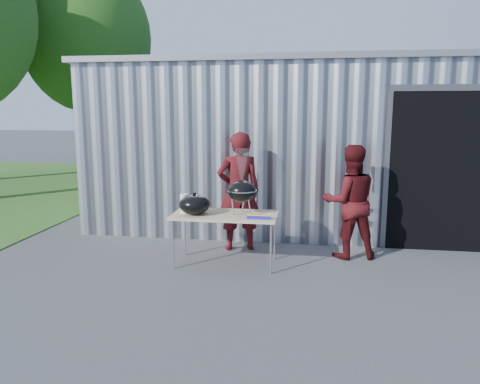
% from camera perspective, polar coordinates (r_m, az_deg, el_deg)
% --- Properties ---
extents(ground, '(80.00, 80.00, 0.00)m').
position_cam_1_polar(ground, '(6.40, 0.23, -10.31)').
color(ground, '#3F3F42').
extents(building, '(8.20, 6.20, 3.10)m').
position_cam_1_polar(building, '(10.54, 8.99, 6.21)').
color(building, silver).
rests_on(building, ground).
extents(tree_far, '(4.16, 4.16, 6.89)m').
position_cam_1_polar(tree_far, '(16.81, -18.18, 17.32)').
color(tree_far, '#442D19').
rests_on(tree_far, ground).
extents(folding_table, '(1.50, 0.75, 0.75)m').
position_cam_1_polar(folding_table, '(6.72, -1.83, -3.01)').
color(folding_table, tan).
rests_on(folding_table, ground).
extents(kettle_grill, '(0.42, 0.42, 0.93)m').
position_cam_1_polar(kettle_grill, '(6.61, 0.23, 0.87)').
color(kettle_grill, black).
rests_on(kettle_grill, folding_table).
extents(grill_lid, '(0.44, 0.44, 0.32)m').
position_cam_1_polar(grill_lid, '(6.67, -5.56, -1.53)').
color(grill_lid, black).
rests_on(grill_lid, folding_table).
extents(paper_towels, '(0.12, 0.12, 0.28)m').
position_cam_1_polar(paper_towels, '(6.76, -6.80, -1.42)').
color(paper_towels, white).
rests_on(paper_towels, folding_table).
extents(white_tub, '(0.20, 0.15, 0.10)m').
position_cam_1_polar(white_tub, '(7.04, -5.87, -1.69)').
color(white_tub, white).
rests_on(white_tub, folding_table).
extents(foil_box, '(0.32, 0.06, 0.06)m').
position_cam_1_polar(foil_box, '(6.38, 2.28, -3.05)').
color(foil_box, '#1A1CAF').
rests_on(foil_box, folding_table).
extents(person_cook, '(0.79, 0.64, 1.88)m').
position_cam_1_polar(person_cook, '(7.40, -0.17, 0.06)').
color(person_cook, '#450E11').
rests_on(person_cook, ground).
extents(person_bystander, '(0.95, 0.80, 1.71)m').
position_cam_1_polar(person_bystander, '(7.21, 13.25, -1.17)').
color(person_bystander, '#450E11').
rests_on(person_bystander, ground).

